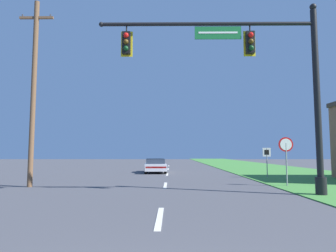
# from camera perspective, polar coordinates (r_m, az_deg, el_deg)

# --- Properties ---
(grass_verge_right) EXTENTS (10.00, 110.00, 0.04)m
(grass_verge_right) POSITION_cam_1_polar(r_m,az_deg,el_deg) (33.77, 18.32, -7.77)
(grass_verge_right) COLOR #428438
(grass_verge_right) RESTS_ON ground
(road_center_line) EXTENTS (0.16, 34.80, 0.01)m
(road_center_line) POSITION_cam_1_polar(r_m,az_deg,el_deg) (24.21, -0.15, -9.21)
(road_center_line) COLOR silver
(road_center_line) RESTS_ON ground
(signal_mast) EXTENTS (9.41, 0.47, 8.06)m
(signal_mast) POSITION_cam_1_polar(r_m,az_deg,el_deg) (13.33, 17.63, 8.94)
(signal_mast) COLOR black
(signal_mast) RESTS_ON grass_verge_right
(car_ahead) EXTENTS (2.15, 4.60, 1.19)m
(car_ahead) POSITION_cam_1_polar(r_m,az_deg,el_deg) (26.49, -2.43, -7.55)
(car_ahead) COLOR black
(car_ahead) RESTS_ON ground
(stop_sign) EXTENTS (0.76, 0.07, 2.50)m
(stop_sign) POSITION_cam_1_polar(r_m,az_deg,el_deg) (16.84, 21.56, -4.30)
(stop_sign) COLOR gray
(stop_sign) RESTS_ON grass_verge_right
(route_sign_post) EXTENTS (0.55, 0.06, 2.03)m
(route_sign_post) POSITION_cam_1_polar(r_m,az_deg,el_deg) (21.87, 18.30, -5.40)
(route_sign_post) COLOR gray
(route_sign_post) RESTS_ON grass_verge_right
(utility_pole_near) EXTENTS (1.80, 0.26, 9.82)m
(utility_pole_near) POSITION_cam_1_polar(r_m,az_deg,el_deg) (17.25, -24.23, 6.50)
(utility_pole_near) COLOR brown
(utility_pole_near) RESTS_ON ground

